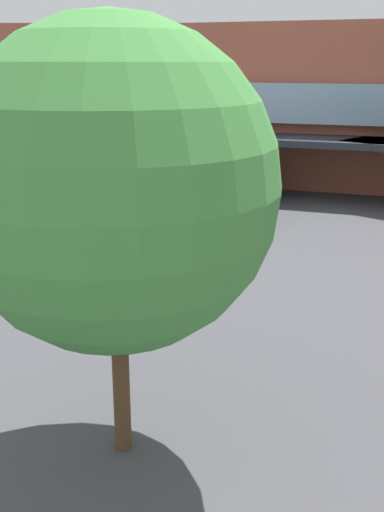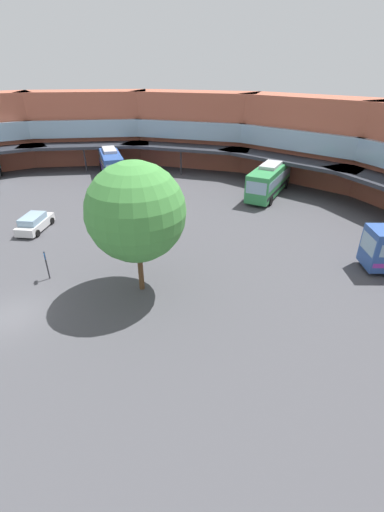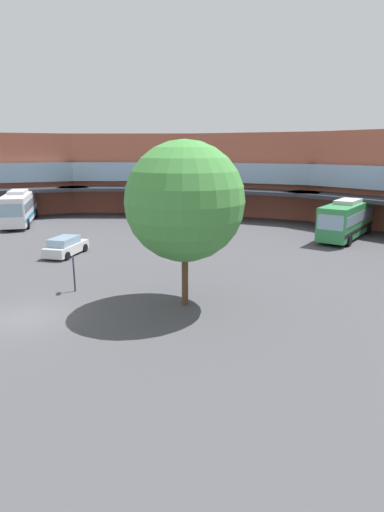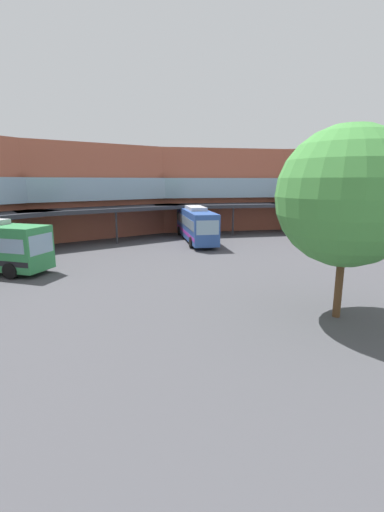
# 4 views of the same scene
# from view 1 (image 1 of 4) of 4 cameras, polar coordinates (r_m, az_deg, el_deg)

# --- Properties ---
(station_building) EXTENTS (87.43, 49.72, 10.42)m
(station_building) POSITION_cam_1_polar(r_m,az_deg,el_deg) (26.78, 10.40, 11.11)
(station_building) COLOR #AD5942
(station_building) RESTS_ON ground
(bus_2) EXTENTS (6.71, 10.21, 3.77)m
(bus_2) POSITION_cam_1_polar(r_m,az_deg,el_deg) (35.71, 4.62, 7.43)
(bus_2) COLOR #338C4C
(bus_2) RESTS_ON ground
(plaza_tree) EXTENTS (6.39, 6.39, 8.95)m
(plaza_tree) POSITION_cam_1_polar(r_m,az_deg,el_deg) (12.01, -7.18, 6.33)
(plaza_tree) COLOR brown
(plaza_tree) RESTS_ON ground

